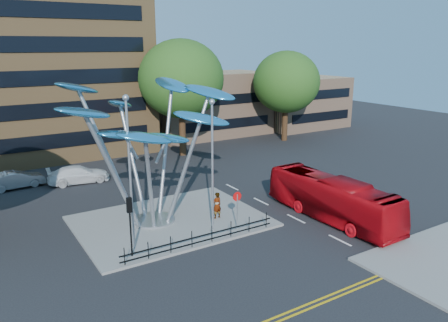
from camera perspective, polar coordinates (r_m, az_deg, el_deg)
ground at (r=25.31m, az=1.08°, el=-12.02°), size 120.00×120.00×0.00m
traffic_island at (r=29.63m, az=-6.97°, el=-7.80°), size 12.00×9.00×0.15m
double_yellow_near at (r=21.22m, az=10.41°, el=-18.08°), size 40.00×0.12×0.01m
double_yellow_far at (r=21.04m, az=10.99°, el=-18.43°), size 40.00×0.12×0.01m
brick_tower at (r=51.38m, az=-26.13°, el=17.47°), size 25.00×15.00×30.00m
low_building_near at (r=56.99m, az=-1.89°, el=7.44°), size 15.00×8.00×8.00m
low_building_far at (r=63.67m, az=10.10°, el=7.56°), size 12.00×8.00×7.00m
tree_right at (r=45.78m, az=-5.63°, el=10.60°), size 8.80×8.80×12.11m
tree_far at (r=53.56m, az=8.14°, el=10.16°), size 8.00×8.00×10.81m
leaf_sculpture at (r=27.92m, az=-10.00°, el=5.24°), size 12.72×9.54×9.51m
street_lamp_left at (r=24.49m, az=-12.27°, el=0.12°), size 0.36×0.36×8.80m
street_lamp_right at (r=26.16m, az=-1.53°, el=0.82°), size 0.36×0.36×8.30m
traffic_light_island at (r=24.28m, az=-12.21°, el=-6.82°), size 0.28×0.18×3.42m
no_entry_sign_island at (r=27.51m, az=1.73°, el=-5.61°), size 0.60×0.10×2.45m
pedestrian_railing_front at (r=25.92m, az=-2.88°, el=-10.01°), size 10.00×0.06×1.00m
red_bus at (r=30.34m, az=13.91°, el=-4.79°), size 2.54×10.46×2.91m
pedestrian at (r=29.40m, az=-0.93°, el=-5.80°), size 0.69×0.48×1.82m
parked_car_mid at (r=39.76m, az=-25.52°, el=-2.23°), size 4.52×1.99×1.44m
parked_car_right at (r=39.31m, az=-18.45°, el=-1.68°), size 5.24×2.54×1.47m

